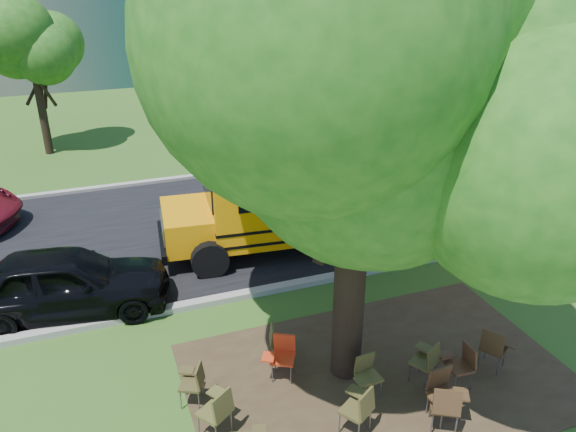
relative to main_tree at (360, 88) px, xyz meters
name	(u,v)px	position (x,y,z in m)	size (l,w,h in m)	color
ground	(319,372)	(-0.48, 0.14, -5.35)	(160.00, 160.00, 0.00)	#2F5119
dirt_patch	(379,376)	(0.52, -0.36, -5.33)	(7.00, 4.50, 0.03)	#382819
asphalt_road	(226,223)	(-0.48, 7.14, -5.33)	(80.00, 8.00, 0.04)	black
kerb_near	(269,290)	(-0.48, 3.14, -5.28)	(80.00, 0.25, 0.14)	gray
kerb_far	(197,176)	(-0.48, 11.24, -5.28)	(80.00, 0.25, 0.14)	gray
bg_tree_2	(30,46)	(-5.48, 16.14, -1.14)	(4.80, 4.80, 6.62)	black
bg_tree_3	(367,16)	(7.52, 14.14, -0.32)	(5.60, 5.60, 7.84)	black
bg_tree_4	(537,29)	(15.52, 13.14, -1.01)	(5.00, 5.00, 6.85)	black
main_tree	(360,88)	(0.00, 0.00, 0.00)	(7.20, 7.20, 8.96)	black
school_bus	(391,180)	(3.68, 4.96, -3.74)	(11.58, 3.58, 2.79)	orange
chair_0	(218,408)	(-2.62, -0.73, -4.76)	(0.63, 0.80, 0.95)	brown
chair_2	(360,406)	(-0.47, -1.46, -4.78)	(0.62, 0.77, 0.93)	#4A4420
chair_3	(366,372)	(0.06, -0.70, -4.84)	(0.54, 0.52, 0.82)	brown
chair_4	(447,404)	(0.87, -1.92, -4.75)	(0.81, 0.64, 0.97)	#422C17
chair_5	(442,390)	(0.98, -1.62, -4.76)	(0.63, 0.60, 0.96)	#452C18
chair_6	(462,361)	(1.78, -1.07, -4.81)	(0.52, 0.59, 0.88)	#4F2E1C
chair_7	(495,346)	(2.61, -0.93, -4.78)	(0.77, 0.61, 0.92)	#402C16
chair_8	(194,380)	(-2.83, 0.16, -4.85)	(0.52, 0.67, 0.81)	#47401F
chair_9	(282,353)	(-1.17, 0.28, -4.80)	(0.74, 0.58, 0.88)	red
chair_10	(278,340)	(-1.09, 0.73, -4.85)	(0.48, 0.61, 0.80)	#45411E
chair_11	(427,359)	(1.25, -0.79, -4.81)	(0.59, 0.71, 0.87)	#49451F
black_car	(65,282)	(-4.86, 3.94, -4.60)	(1.78, 4.42, 1.50)	black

